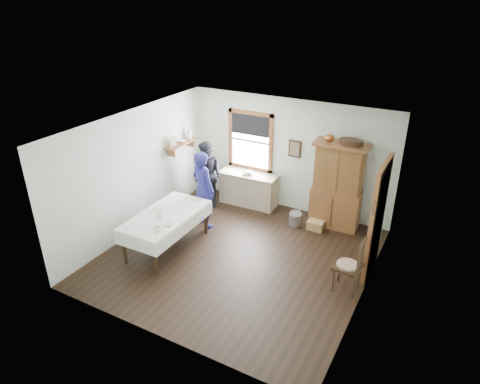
# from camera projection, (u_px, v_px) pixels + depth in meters

# --- Properties ---
(room) EXTENTS (5.01, 5.01, 2.70)m
(room) POSITION_uv_depth(u_px,v_px,m) (238.00, 197.00, 8.07)
(room) COLOR black
(room) RESTS_ON ground
(window) EXTENTS (1.18, 0.07, 1.48)m
(window) POSITION_uv_depth(u_px,v_px,m) (251.00, 138.00, 10.32)
(window) COLOR white
(window) RESTS_ON room
(doorway) EXTENTS (0.09, 1.14, 2.22)m
(doorway) POSITION_uv_depth(u_px,v_px,m) (378.00, 216.00, 7.76)
(doorway) COLOR #4B3F35
(doorway) RESTS_ON room
(wall_shelf) EXTENTS (0.24, 1.00, 0.44)m
(wall_shelf) POSITION_uv_depth(u_px,v_px,m) (182.00, 142.00, 10.21)
(wall_shelf) COLOR brown
(wall_shelf) RESTS_ON room
(framed_picture) EXTENTS (0.30, 0.04, 0.40)m
(framed_picture) POSITION_uv_depth(u_px,v_px,m) (295.00, 149.00, 9.86)
(framed_picture) COLOR #352012
(framed_picture) RESTS_ON room
(rug_beater) EXTENTS (0.01, 0.27, 0.27)m
(rug_beater) POSITION_uv_depth(u_px,v_px,m) (375.00, 201.00, 7.09)
(rug_beater) COLOR black
(rug_beater) RESTS_ON room
(work_counter) EXTENTS (1.46, 0.60, 0.83)m
(work_counter) POSITION_uv_depth(u_px,v_px,m) (249.00, 189.00, 10.57)
(work_counter) COLOR tan
(work_counter) RESTS_ON room
(china_hutch) EXTENTS (1.18, 0.60, 1.97)m
(china_hutch) POSITION_uv_depth(u_px,v_px,m) (337.00, 186.00, 9.37)
(china_hutch) COLOR brown
(china_hutch) RESTS_ON room
(dining_table) EXTENTS (1.05, 1.97, 0.78)m
(dining_table) POSITION_uv_depth(u_px,v_px,m) (167.00, 231.00, 8.79)
(dining_table) COLOR white
(dining_table) RESTS_ON room
(spindle_chair) EXTENTS (0.53, 0.53, 1.07)m
(spindle_chair) POSITION_uv_depth(u_px,v_px,m) (348.00, 264.00, 7.49)
(spindle_chair) COLOR #352012
(spindle_chair) RESTS_ON room
(pail) EXTENTS (0.36, 0.36, 0.31)m
(pail) POSITION_uv_depth(u_px,v_px,m) (295.00, 220.00, 9.71)
(pail) COLOR #93949A
(pail) RESTS_ON room
(wicker_basket) EXTENTS (0.37, 0.26, 0.21)m
(wicker_basket) POSITION_uv_depth(u_px,v_px,m) (316.00, 225.00, 9.57)
(wicker_basket) COLOR olive
(wicker_basket) RESTS_ON room
(woman_blue) EXTENTS (0.70, 0.57, 1.65)m
(woman_blue) POSITION_uv_depth(u_px,v_px,m) (203.00, 192.00, 9.44)
(woman_blue) COLOR navy
(woman_blue) RESTS_ON room
(figure_dark) EXTENTS (0.81, 0.67, 1.51)m
(figure_dark) POSITION_uv_depth(u_px,v_px,m) (208.00, 177.00, 10.37)
(figure_dark) COLOR black
(figure_dark) RESTS_ON room
(table_cup_a) EXTENTS (0.14, 0.14, 0.10)m
(table_cup_a) POSITION_uv_depth(u_px,v_px,m) (158.00, 229.00, 8.00)
(table_cup_a) COLOR white
(table_cup_a) RESTS_ON dining_table
(table_cup_b) EXTENTS (0.12, 0.12, 0.10)m
(table_cup_b) POSITION_uv_depth(u_px,v_px,m) (160.00, 215.00, 8.49)
(table_cup_b) COLOR white
(table_cup_b) RESTS_ON dining_table
(table_bowl) EXTENTS (0.20, 0.20, 0.05)m
(table_bowl) POSITION_uv_depth(u_px,v_px,m) (169.00, 224.00, 8.23)
(table_bowl) COLOR white
(table_bowl) RESTS_ON dining_table
(counter_book) EXTENTS (0.26, 0.26, 0.02)m
(counter_book) POSITION_uv_depth(u_px,v_px,m) (244.00, 174.00, 10.32)
(counter_book) COLOR #72644C
(counter_book) RESTS_ON work_counter
(counter_bowl) EXTENTS (0.22, 0.22, 0.06)m
(counter_bowl) POSITION_uv_depth(u_px,v_px,m) (246.00, 174.00, 10.32)
(counter_bowl) COLOR white
(counter_bowl) RESTS_ON work_counter
(shelf_bowl) EXTENTS (0.22, 0.22, 0.05)m
(shelf_bowl) POSITION_uv_depth(u_px,v_px,m) (182.00, 141.00, 10.21)
(shelf_bowl) COLOR white
(shelf_bowl) RESTS_ON wall_shelf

